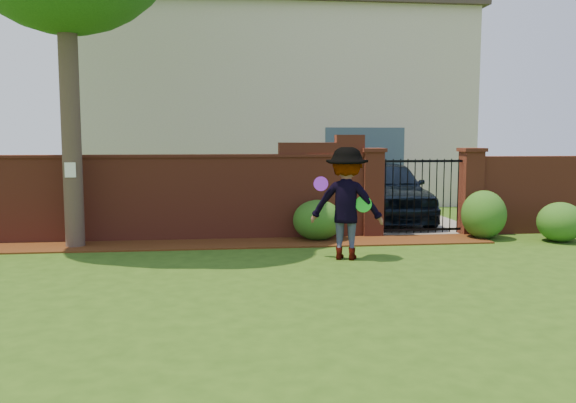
{
  "coord_description": "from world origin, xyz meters",
  "views": [
    {
      "loc": [
        -0.88,
        -8.27,
        2.1
      ],
      "look_at": [
        0.28,
        1.4,
        1.05
      ],
      "focal_mm": 37.01,
      "sensor_mm": 36.0,
      "label": 1
    }
  ],
  "objects": [
    {
      "name": "driveway",
      "position": [
        3.5,
        8.0,
        0.01
      ],
      "size": [
        3.2,
        8.0,
        0.01
      ],
      "primitive_type": "cube",
      "color": "slate",
      "rests_on": "ground"
    },
    {
      "name": "pillar_right",
      "position": [
        4.6,
        4.0,
        0.96
      ],
      "size": [
        0.5,
        0.5,
        1.88
      ],
      "color": "maroon",
      "rests_on": "ground"
    },
    {
      "name": "ground",
      "position": [
        0.0,
        0.0,
        -0.01
      ],
      "size": [
        80.0,
        80.0,
        0.01
      ],
      "primitive_type": "cube",
      "color": "#274812",
      "rests_on": "ground"
    },
    {
      "name": "man",
      "position": [
        1.32,
        1.67,
        0.97
      ],
      "size": [
        1.42,
        1.09,
        1.94
      ],
      "primitive_type": "imported",
      "rotation": [
        0.0,
        0.0,
        2.81
      ],
      "color": "gray",
      "rests_on": "ground"
    },
    {
      "name": "pillar_left",
      "position": [
        2.4,
        4.0,
        0.96
      ],
      "size": [
        0.5,
        0.5,
        1.88
      ],
      "color": "maroon",
      "rests_on": "ground"
    },
    {
      "name": "shrub_middle",
      "position": [
        4.63,
        3.4,
        0.51
      ],
      "size": [
        0.92,
        0.92,
        1.01
      ],
      "primitive_type": "ellipsoid",
      "color": "#195118",
      "rests_on": "ground"
    },
    {
      "name": "shrub_right",
      "position": [
        6.01,
        2.86,
        0.4
      ],
      "size": [
        0.91,
        0.91,
        0.81
      ],
      "primitive_type": "ellipsoid",
      "color": "#195118",
      "rests_on": "ground"
    },
    {
      "name": "frisbee_green",
      "position": [
        1.58,
        1.49,
        0.98
      ],
      "size": [
        0.29,
        0.16,
        0.28
      ],
      "primitive_type": "cylinder",
      "rotation": [
        1.43,
        0.0,
        -0.37
      ],
      "color": "#1AC720",
      "rests_on": "man"
    },
    {
      "name": "house",
      "position": [
        1.0,
        12.0,
        3.16
      ],
      "size": [
        12.4,
        6.4,
        6.3
      ],
      "color": "beige",
      "rests_on": "ground"
    },
    {
      "name": "iron_gate",
      "position": [
        3.5,
        4.0,
        0.85
      ],
      "size": [
        1.78,
        0.03,
        1.6
      ],
      "color": "black",
      "rests_on": "ground"
    },
    {
      "name": "brick_wall_return",
      "position": [
        6.6,
        4.0,
        0.85
      ],
      "size": [
        4.0,
        0.25,
        1.7
      ],
      "primitive_type": "cube",
      "color": "maroon",
      "rests_on": "ground"
    },
    {
      "name": "paper_notice",
      "position": [
        -3.6,
        3.21,
        1.5
      ],
      "size": [
        0.2,
        0.01,
        0.28
      ],
      "primitive_type": "cube",
      "color": "white",
      "rests_on": "tree"
    },
    {
      "name": "brick_wall",
      "position": [
        -2.01,
        4.0,
        0.93
      ],
      "size": [
        8.7,
        0.31,
        2.16
      ],
      "color": "maroon",
      "rests_on": "ground"
    },
    {
      "name": "mulch_bed",
      "position": [
        -0.95,
        3.34,
        0.01
      ],
      "size": [
        11.1,
        1.08,
        0.03
      ],
      "primitive_type": "cube",
      "color": "#3C1C0A",
      "rests_on": "ground"
    },
    {
      "name": "car",
      "position": [
        3.31,
        6.09,
        0.78
      ],
      "size": [
        2.02,
        4.65,
        1.56
      ],
      "primitive_type": "imported",
      "rotation": [
        0.0,
        0.0,
        -0.04
      ],
      "color": "black",
      "rests_on": "ground"
    },
    {
      "name": "frisbee_purple",
      "position": [
        0.87,
        1.63,
        1.32
      ],
      "size": [
        0.26,
        0.13,
        0.25
      ],
      "primitive_type": "cylinder",
      "rotation": [
        1.36,
        0.0,
        -0.24
      ],
      "color": "purple",
      "rests_on": "man"
    },
    {
      "name": "shrub_left",
      "position": [
        1.16,
        3.62,
        0.42
      ],
      "size": [
        1.02,
        1.02,
        0.83
      ],
      "primitive_type": "ellipsoid",
      "color": "#195118",
      "rests_on": "ground"
    }
  ]
}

